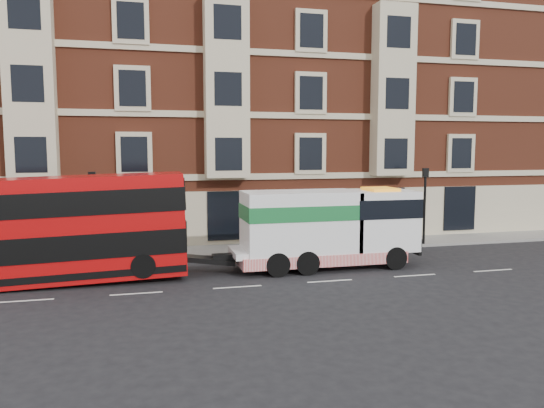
% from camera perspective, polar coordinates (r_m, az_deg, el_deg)
% --- Properties ---
extents(ground, '(120.00, 120.00, 0.00)m').
position_cam_1_polar(ground, '(21.91, -3.74, -8.91)').
color(ground, black).
rests_on(ground, ground).
extents(sidewalk, '(90.00, 3.00, 0.15)m').
position_cam_1_polar(sidewalk, '(29.11, -6.41, -5.01)').
color(sidewalk, slate).
rests_on(sidewalk, ground).
extents(victorian_terrace, '(45.00, 12.00, 20.40)m').
position_cam_1_polar(victorian_terrace, '(36.34, -7.43, 13.01)').
color(victorian_terrace, brown).
rests_on(victorian_terrace, ground).
extents(lamp_post_west, '(0.35, 0.15, 4.35)m').
position_cam_1_polar(lamp_post_west, '(27.27, -18.69, -0.51)').
color(lamp_post_west, black).
rests_on(lamp_post_west, sidewalk).
extents(lamp_post_east, '(0.35, 0.15, 4.35)m').
position_cam_1_polar(lamp_post_east, '(31.43, 16.11, 0.41)').
color(lamp_post_east, black).
rests_on(lamp_post_east, sidewalk).
extents(double_decker_bus, '(10.98, 2.52, 4.45)m').
position_cam_1_polar(double_decker_bus, '(23.76, -22.80, -2.40)').
color(double_decker_bus, '#AE090A').
rests_on(double_decker_bus, ground).
extents(tow_truck, '(8.79, 2.60, 3.66)m').
position_cam_1_polar(tow_truck, '(24.99, 5.74, -2.50)').
color(tow_truck, white).
rests_on(tow_truck, ground).
extents(pedestrian, '(0.74, 0.59, 1.76)m').
position_cam_1_polar(pedestrian, '(29.24, -22.76, -3.50)').
color(pedestrian, '#192932').
rests_on(pedestrian, sidewalk).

